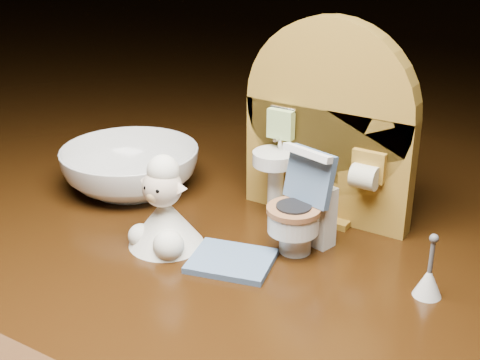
{
  "coord_description": "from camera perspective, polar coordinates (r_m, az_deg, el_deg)",
  "views": [
    {
      "loc": [
        0.19,
        -0.36,
        0.23
      ],
      "look_at": [
        -0.03,
        -0.0,
        0.05
      ],
      "focal_mm": 50.0,
      "sensor_mm": 36.0,
      "label": 1
    }
  ],
  "objects": [
    {
      "name": "toy_toilet",
      "position": [
        0.46,
        5.39,
        -2.83
      ],
      "size": [
        0.04,
        0.05,
        0.07
      ],
      "rotation": [
        0.0,
        0.0,
        -0.25
      ],
      "color": "white",
      "rests_on": "ground"
    },
    {
      "name": "plush_lamb",
      "position": [
        0.46,
        -6.5,
        -2.95
      ],
      "size": [
        0.05,
        0.05,
        0.07
      ],
      "rotation": [
        0.0,
        0.0,
        0.03
      ],
      "color": "white",
      "rests_on": "ground"
    },
    {
      "name": "backdrop_panel",
      "position": [
        0.49,
        7.42,
        3.92
      ],
      "size": [
        0.13,
        0.05,
        0.15
      ],
      "color": "olive",
      "rests_on": "ground"
    },
    {
      "name": "ceramic_bowl",
      "position": [
        0.56,
        -9.33,
        0.95
      ],
      "size": [
        0.15,
        0.15,
        0.04
      ],
      "primitive_type": "imported",
      "rotation": [
        0.0,
        0.0,
        -0.38
      ],
      "color": "white",
      "rests_on": "ground"
    },
    {
      "name": "bath_mat",
      "position": [
        0.45,
        -0.73,
        -6.92
      ],
      "size": [
        0.06,
        0.06,
        0.0
      ],
      "primitive_type": "cube",
      "rotation": [
        0.0,
        0.0,
        0.24
      ],
      "color": "slate",
      "rests_on": "ground"
    },
    {
      "name": "toilet_brush",
      "position": [
        0.43,
        15.79,
        -8.19
      ],
      "size": [
        0.02,
        0.02,
        0.04
      ],
      "color": "white",
      "rests_on": "ground"
    }
  ]
}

